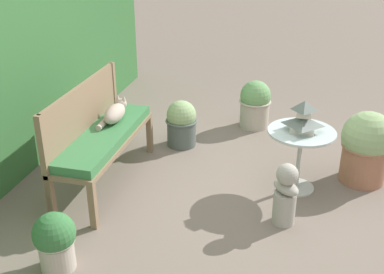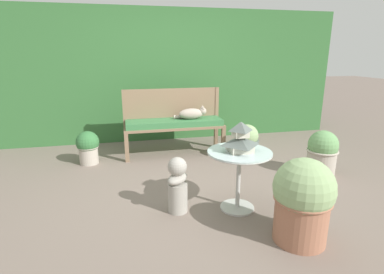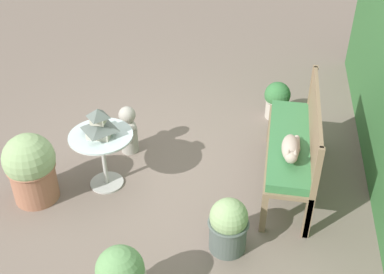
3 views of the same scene
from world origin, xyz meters
TOP-DOWN VIEW (x-y plane):
  - ground at (0.00, 0.00)m, footprint 30.00×30.00m
  - garden_bench at (-0.10, 1.22)m, footprint 1.58×0.46m
  - bench_backrest at (-0.10, 1.43)m, footprint 1.58×0.06m
  - cat at (0.19, 1.22)m, footprint 0.52×0.19m
  - patio_table at (0.26, -0.67)m, footprint 0.66×0.66m
  - pagoda_birdhouse at (0.26, -0.67)m, footprint 0.30×0.30m
  - garden_bust at (-0.37, -0.59)m, footprint 0.30×0.30m
  - potted_plant_patio_mid at (-1.42, 1.07)m, footprint 0.33×0.33m
  - potted_plant_path_edge at (0.93, 0.72)m, footprint 0.38×0.38m
  - potted_plant_table_far at (0.59, -1.32)m, footprint 0.52×0.52m

SIDE VIEW (x-z plane):
  - ground at x=0.00m, z-range 0.00..0.00m
  - potted_plant_patio_mid at x=-1.42m, z-range 0.01..0.51m
  - potted_plant_path_edge at x=0.93m, z-range 0.00..0.56m
  - garden_bust at x=-0.37m, z-range 0.00..0.59m
  - potted_plant_table_far at x=0.59m, z-range 0.01..0.77m
  - garden_bench at x=-0.10m, z-range 0.20..0.77m
  - patio_table at x=0.26m, z-range 0.18..0.82m
  - cat at x=0.19m, z-range 0.55..0.77m
  - bench_backrest at x=-0.10m, z-range 0.23..1.27m
  - pagoda_birdhouse at x=0.26m, z-range 0.62..0.93m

